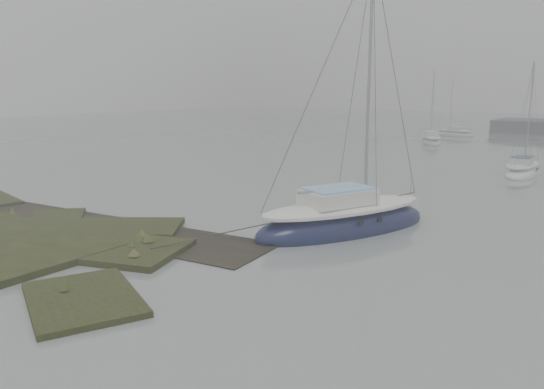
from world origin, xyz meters
The scene contains 5 objects.
ground centered at (0.00, 30.00, 0.00)m, with size 160.00×160.00×0.00m, color slate.
sailboat_main centered at (2.58, 9.25, 0.33)m, with size 5.32×7.92×10.67m.
sailboat_white centered at (5.38, 27.00, 0.23)m, with size 1.74×5.18×7.30m.
sailboat_far_a centered at (-5.36, 41.80, 0.23)m, with size 3.78×5.49×7.41m.
sailboat_far_c centered at (-5.97, 51.04, 0.21)m, with size 4.98×2.83×6.68m.
Camera 1 is at (11.49, -7.84, 5.24)m, focal length 35.00 mm.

